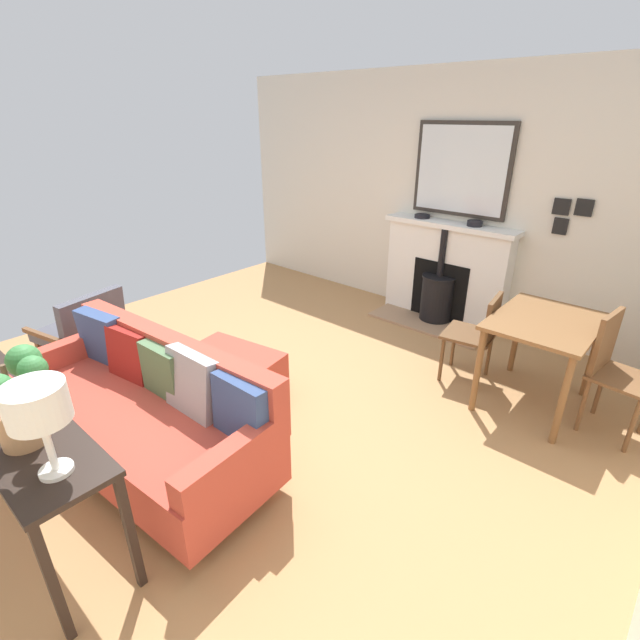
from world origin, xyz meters
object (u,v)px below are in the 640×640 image
(dining_table, at_px, (543,333))
(sofa, at_px, (145,410))
(fireplace, at_px, (443,278))
(dining_chair_near_fireplace, at_px, (479,331))
(table_lamp_far_end, at_px, (37,407))
(ottoman, at_px, (231,370))
(armchair_accent, at_px, (84,326))
(mantel_bowl_near, at_px, (422,216))
(console_table, at_px, (12,426))
(dining_chair_by_back_wall, at_px, (613,365))
(mantel_bowl_far, at_px, (475,223))

(dining_table, bearing_deg, sofa, -36.34)
(fireplace, distance_m, dining_chair_near_fireplace, 1.34)
(fireplace, bearing_deg, table_lamp_far_end, 3.84)
(table_lamp_far_end, height_order, dining_table, table_lamp_far_end)
(ottoman, distance_m, armchair_accent, 1.45)
(dining_table, bearing_deg, table_lamp_far_end, -19.42)
(mantel_bowl_near, distance_m, sofa, 3.51)
(mantel_bowl_near, relative_size, armchair_accent, 0.22)
(console_table, bearing_deg, ottoman, -173.24)
(console_table, relative_size, dining_table, 1.89)
(ottoman, bearing_deg, console_table, 6.76)
(mantel_bowl_near, xyz_separation_m, sofa, (3.43, -0.02, -0.76))
(fireplace, height_order, dining_table, fireplace)
(fireplace, distance_m, armchair_accent, 3.66)
(dining_chair_near_fireplace, bearing_deg, dining_table, 88.69)
(table_lamp_far_end, bearing_deg, ottoman, -152.07)
(mantel_bowl_near, xyz_separation_m, ottoman, (2.58, -0.20, -0.90))
(sofa, xyz_separation_m, dining_table, (-2.36, 1.74, 0.26))
(console_table, distance_m, dining_table, 3.53)
(dining_chair_by_back_wall, bearing_deg, dining_chair_near_fireplace, -90.02)
(mantel_bowl_near, xyz_separation_m, armchair_accent, (3.18, -1.51, -0.70))
(armchair_accent, distance_m, dining_chair_by_back_wall, 4.28)
(fireplace, distance_m, console_table, 4.14)
(mantel_bowl_near, height_order, table_lamp_far_end, table_lamp_far_end)
(mantel_bowl_near, relative_size, console_table, 0.10)
(armchair_accent, xyz_separation_m, dining_table, (-2.11, 3.22, 0.20))
(mantel_bowl_near, bearing_deg, mantel_bowl_far, 90.00)
(sofa, xyz_separation_m, armchair_accent, (-0.25, -1.49, 0.06))
(mantel_bowl_near, bearing_deg, dining_chair_near_fireplace, 49.01)
(sofa, relative_size, console_table, 1.19)
(table_lamp_far_end, distance_m, dining_chair_by_back_wall, 3.51)
(mantel_bowl_near, bearing_deg, table_lamp_far_end, 8.60)
(dining_table, bearing_deg, mantel_bowl_near, -121.94)
(table_lamp_far_end, xyz_separation_m, dining_chair_near_fireplace, (-3.09, 0.59, -0.59))
(sofa, bearing_deg, fireplace, 173.73)
(mantel_bowl_near, distance_m, dining_table, 2.08)
(ottoman, height_order, dining_chair_by_back_wall, dining_chair_by_back_wall)
(mantel_bowl_near, relative_size, table_lamp_far_end, 0.39)
(sofa, relative_size, dining_chair_by_back_wall, 2.26)
(sofa, distance_m, ottoman, 0.88)
(fireplace, bearing_deg, dining_chair_near_fireplace, 40.11)
(armchair_accent, height_order, table_lamp_far_end, table_lamp_far_end)
(armchair_accent, height_order, dining_chair_near_fireplace, dining_chair_near_fireplace)
(ottoman, bearing_deg, table_lamp_far_end, 27.93)
(sofa, distance_m, dining_chair_by_back_wall, 3.26)
(console_table, height_order, dining_chair_by_back_wall, dining_chair_by_back_wall)
(fireplace, height_order, mantel_bowl_far, mantel_bowl_far)
(sofa, distance_m, console_table, 0.77)
(fireplace, relative_size, sofa, 0.71)
(fireplace, height_order, table_lamp_far_end, table_lamp_far_end)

